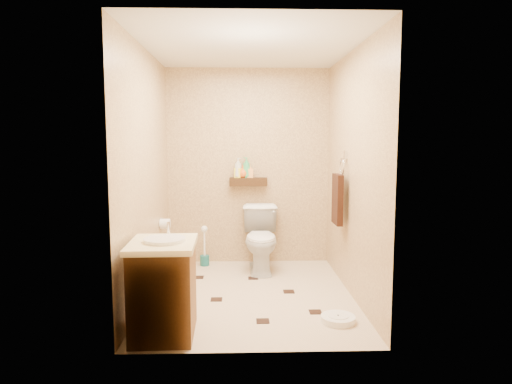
{
  "coord_description": "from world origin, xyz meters",
  "views": [
    {
      "loc": [
        -0.09,
        -4.4,
        1.54
      ],
      "look_at": [
        0.07,
        0.25,
        1.0
      ],
      "focal_mm": 32.0,
      "sensor_mm": 36.0,
      "label": 1
    }
  ],
  "objects": [
    {
      "name": "wall_back",
      "position": [
        0.0,
        1.25,
        1.2
      ],
      "size": [
        2.0,
        0.04,
        2.4
      ],
      "primitive_type": "cube",
      "color": "tan",
      "rests_on": "ground"
    },
    {
      "name": "bottle_d",
      "position": [
        -0.02,
        1.17,
        1.2
      ],
      "size": [
        0.13,
        0.13,
        0.25
      ],
      "primitive_type": "imported",
      "rotation": [
        0.0,
        0.0,
        4.26
      ],
      "color": "#3AAE63",
      "rests_on": "wall_shelf"
    },
    {
      "name": "wall_shelf",
      "position": [
        0.0,
        1.17,
        1.02
      ],
      "size": [
        0.46,
        0.14,
        0.1
      ],
      "primitive_type": "cube",
      "color": "#3E2711",
      "rests_on": "wall_back"
    },
    {
      "name": "wall_front",
      "position": [
        0.0,
        -1.25,
        1.2
      ],
      "size": [
        2.0,
        0.04,
        2.4
      ],
      "primitive_type": "cube",
      "color": "tan",
      "rests_on": "ground"
    },
    {
      "name": "wall_left",
      "position": [
        -1.0,
        0.0,
        1.2
      ],
      "size": [
        0.04,
        2.5,
        2.4
      ],
      "primitive_type": "cube",
      "color": "tan",
      "rests_on": "ground"
    },
    {
      "name": "towel_ring",
      "position": [
        0.91,
        0.25,
        0.95
      ],
      "size": [
        0.12,
        0.3,
        0.76
      ],
      "color": "silver",
      "rests_on": "wall_right"
    },
    {
      "name": "bottle_c",
      "position": [
        -0.06,
        1.17,
        1.15
      ],
      "size": [
        0.15,
        0.15,
        0.16
      ],
      "primitive_type": "imported",
      "rotation": [
        0.0,
        0.0,
        3.41
      ],
      "color": "orange",
      "rests_on": "wall_shelf"
    },
    {
      "name": "vanity",
      "position": [
        -0.7,
        -0.91,
        0.39
      ],
      "size": [
        0.52,
        0.63,
        0.87
      ],
      "rotation": [
        0.0,
        0.0,
        0.03
      ],
      "color": "brown",
      "rests_on": "ground"
    },
    {
      "name": "toilet_brush",
      "position": [
        -0.54,
        1.07,
        0.17
      ],
      "size": [
        0.11,
        0.11,
        0.49
      ],
      "color": "#175D5F",
      "rests_on": "ground"
    },
    {
      "name": "bottle_e",
      "position": [
        0.02,
        1.17,
        1.15
      ],
      "size": [
        0.08,
        0.08,
        0.17
      ],
      "primitive_type": "imported",
      "rotation": [
        0.0,
        0.0,
        3.21
      ],
      "color": "#FFA554",
      "rests_on": "wall_shelf"
    },
    {
      "name": "toilet_paper",
      "position": [
        -0.94,
        0.65,
        0.6
      ],
      "size": [
        0.12,
        0.11,
        0.12
      ],
      "color": "white",
      "rests_on": "wall_left"
    },
    {
      "name": "bottle_a",
      "position": [
        -0.12,
        1.17,
        1.19
      ],
      "size": [
        0.1,
        0.1,
        0.25
      ],
      "primitive_type": "imported",
      "rotation": [
        0.0,
        0.0,
        1.55
      ],
      "color": "beige",
      "rests_on": "wall_shelf"
    },
    {
      "name": "bathroom_scale",
      "position": [
        0.73,
        -0.72,
        0.03
      ],
      "size": [
        0.32,
        0.32,
        0.06
      ],
      "rotation": [
        0.0,
        0.0,
        0.1
      ],
      "color": "white",
      "rests_on": "ground"
    },
    {
      "name": "toilet",
      "position": [
        0.15,
        0.83,
        0.38
      ],
      "size": [
        0.43,
        0.74,
        0.75
      ],
      "primitive_type": "imported",
      "rotation": [
        0.0,
        0.0,
        0.01
      ],
      "color": "white",
      "rests_on": "ground"
    },
    {
      "name": "ceiling",
      "position": [
        0.0,
        0.0,
        2.4
      ],
      "size": [
        2.0,
        2.5,
        0.02
      ],
      "primitive_type": "cube",
      "color": "silver",
      "rests_on": "wall_back"
    },
    {
      "name": "ground",
      "position": [
        0.0,
        0.0,
        0.0
      ],
      "size": [
        2.5,
        2.5,
        0.0
      ],
      "primitive_type": "plane",
      "color": "beige",
      "rests_on": "ground"
    },
    {
      "name": "wall_right",
      "position": [
        1.0,
        0.0,
        1.2
      ],
      "size": [
        0.04,
        2.5,
        2.4
      ],
      "primitive_type": "cube",
      "color": "tan",
      "rests_on": "ground"
    },
    {
      "name": "floor_accents",
      "position": [
        0.03,
        -0.03,
        0.0
      ],
      "size": [
        1.25,
        1.37,
        0.01
      ],
      "color": "black",
      "rests_on": "ground"
    },
    {
      "name": "bottle_b",
      "position": [
        -0.12,
        1.17,
        1.16
      ],
      "size": [
        0.1,
        0.1,
        0.18
      ],
      "primitive_type": "imported",
      "rotation": [
        0.0,
        0.0,
        5.91
      ],
      "color": "#FFF635",
      "rests_on": "wall_shelf"
    }
  ]
}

